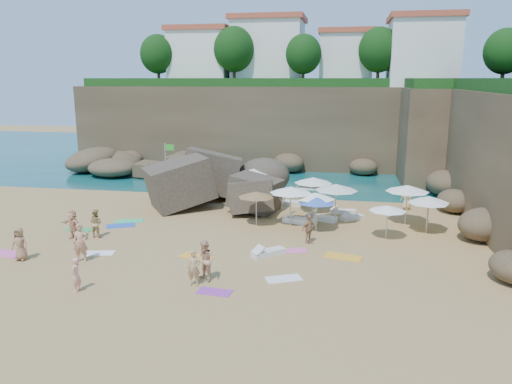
% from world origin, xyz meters
% --- Properties ---
extents(ground, '(120.00, 120.00, 0.00)m').
position_xyz_m(ground, '(0.00, 0.00, 0.00)').
color(ground, tan).
rests_on(ground, ground).
extents(seawater, '(120.00, 120.00, 0.00)m').
position_xyz_m(seawater, '(0.00, 30.00, 0.00)').
color(seawater, '#0C4751').
rests_on(seawater, ground).
extents(cliff_back, '(44.00, 8.00, 8.00)m').
position_xyz_m(cliff_back, '(2.00, 25.00, 4.00)').
color(cliff_back, brown).
rests_on(cliff_back, ground).
extents(cliff_corner, '(10.00, 12.00, 8.00)m').
position_xyz_m(cliff_corner, '(17.00, 20.00, 4.00)').
color(cliff_corner, brown).
rests_on(cliff_corner, ground).
extents(rock_promontory, '(12.00, 7.00, 2.00)m').
position_xyz_m(rock_promontory, '(-11.00, 16.00, 0.00)').
color(rock_promontory, brown).
rests_on(rock_promontory, ground).
extents(clifftop_buildings, '(28.48, 9.48, 7.00)m').
position_xyz_m(clifftop_buildings, '(2.96, 25.79, 11.24)').
color(clifftop_buildings, white).
rests_on(clifftop_buildings, cliff_back).
extents(clifftop_trees, '(35.60, 23.82, 4.40)m').
position_xyz_m(clifftop_trees, '(4.78, 19.52, 11.26)').
color(clifftop_trees, '#11380F').
rests_on(clifftop_trees, ground).
extents(marina_masts, '(3.10, 0.10, 6.00)m').
position_xyz_m(marina_masts, '(-16.50, 30.00, 3.00)').
color(marina_masts, white).
rests_on(marina_masts, ground).
extents(rock_outcrop, '(10.07, 8.44, 3.51)m').
position_xyz_m(rock_outcrop, '(-0.58, 8.18, 0.00)').
color(rock_outcrop, brown).
rests_on(rock_outcrop, ground).
extents(flag_pole, '(0.77, 0.09, 3.95)m').
position_xyz_m(flag_pole, '(-6.19, 9.88, 2.52)').
color(flag_pole, silver).
rests_on(flag_pole, ground).
extents(parasol_0, '(2.26, 2.26, 2.14)m').
position_xyz_m(parasol_0, '(5.25, 6.09, 1.96)').
color(parasol_0, silver).
rests_on(parasol_0, ground).
extents(parasol_1, '(2.40, 2.40, 2.27)m').
position_xyz_m(parasol_1, '(0.67, 9.42, 2.08)').
color(parasol_1, silver).
rests_on(parasol_1, ground).
extents(parasol_2, '(2.53, 2.53, 2.39)m').
position_xyz_m(parasol_2, '(5.27, 6.29, 2.19)').
color(parasol_2, silver).
rests_on(parasol_2, ground).
extents(parasol_3, '(2.27, 2.27, 2.14)m').
position_xyz_m(parasol_3, '(12.15, 3.04, 1.97)').
color(parasol_3, silver).
rests_on(parasol_3, ground).
extents(parasol_4, '(2.61, 2.61, 2.46)m').
position_xyz_m(parasol_4, '(11.08, 4.47, 2.26)').
color(parasol_4, silver).
rests_on(parasol_4, ground).
extents(parasol_5, '(2.56, 2.56, 2.42)m').
position_xyz_m(parasol_5, '(4.13, 3.00, 2.22)').
color(parasol_5, silver).
rests_on(parasol_5, ground).
extents(parasol_6, '(2.24, 2.24, 2.12)m').
position_xyz_m(parasol_6, '(2.09, 2.62, 1.94)').
color(parasol_6, silver).
rests_on(parasol_6, ground).
extents(parasol_7, '(2.63, 2.63, 2.49)m').
position_xyz_m(parasol_7, '(6.82, 3.94, 2.28)').
color(parasol_7, silver).
rests_on(parasol_7, ground).
extents(parasol_8, '(2.04, 2.04, 1.93)m').
position_xyz_m(parasol_8, '(9.71, 1.31, 1.77)').
color(parasol_8, silver).
rests_on(parasol_8, ground).
extents(parasol_9, '(2.32, 2.32, 2.19)m').
position_xyz_m(parasol_9, '(5.64, 2.59, 2.01)').
color(parasol_9, silver).
rests_on(parasol_9, ground).
extents(parasol_10, '(2.17, 2.17, 2.05)m').
position_xyz_m(parasol_10, '(5.76, 2.04, 1.89)').
color(parasol_10, silver).
rests_on(parasol_10, ground).
extents(parasol_11, '(2.27, 2.27, 2.15)m').
position_xyz_m(parasol_11, '(12.08, 2.77, 1.97)').
color(parasol_11, silver).
rests_on(parasol_11, ground).
extents(lounger_0, '(2.02, 1.08, 0.30)m').
position_xyz_m(lounger_0, '(3.55, 8.00, 0.15)').
color(lounger_0, white).
rests_on(lounger_0, ground).
extents(lounger_1, '(2.09, 1.22, 0.31)m').
position_xyz_m(lounger_1, '(5.95, 4.36, 0.15)').
color(lounger_1, white).
rests_on(lounger_1, ground).
extents(lounger_2, '(1.58, 1.34, 0.24)m').
position_xyz_m(lounger_2, '(7.90, 4.95, 0.12)').
color(lounger_2, silver).
rests_on(lounger_2, ground).
extents(lounger_3, '(2.17, 1.21, 0.32)m').
position_xyz_m(lounger_3, '(4.67, 3.53, 0.16)').
color(lounger_3, white).
rests_on(lounger_3, ground).
extents(lounger_4, '(1.72, 0.71, 0.26)m').
position_xyz_m(lounger_4, '(7.29, 6.33, 0.13)').
color(lounger_4, white).
rests_on(lounger_4, ground).
extents(lounger_5, '(1.74, 1.66, 0.28)m').
position_xyz_m(lounger_5, '(3.64, -2.49, 0.14)').
color(lounger_5, silver).
rests_on(lounger_5, ground).
extents(towel_1, '(1.93, 1.22, 0.03)m').
position_xyz_m(towel_1, '(-9.63, -4.68, 0.02)').
color(towel_1, '#E659A2').
rests_on(towel_1, ground).
extents(towel_2, '(1.89, 1.32, 0.03)m').
position_xyz_m(towel_2, '(0.10, -3.39, 0.02)').
color(towel_2, '#FFA228').
rests_on(towel_2, ground).
extents(towel_3, '(1.73, 1.05, 0.03)m').
position_xyz_m(towel_3, '(-8.11, -0.17, 0.01)').
color(towel_3, green).
rests_on(towel_3, ground).
extents(towel_5, '(1.62, 1.06, 0.03)m').
position_xyz_m(towel_5, '(-4.97, -3.77, 0.01)').
color(towel_5, white).
rests_on(towel_5, ground).
extents(towel_6, '(1.52, 0.87, 0.03)m').
position_xyz_m(towel_6, '(2.09, -7.34, 0.01)').
color(towel_6, purple).
rests_on(towel_6, ground).
extents(towel_8, '(1.91, 1.50, 0.03)m').
position_xyz_m(towel_8, '(-6.04, 1.02, 0.02)').
color(towel_8, blue).
rests_on(towel_8, ground).
extents(towel_9, '(1.71, 1.28, 0.03)m').
position_xyz_m(towel_9, '(4.77, -1.65, 0.01)').
color(towel_9, pink).
rests_on(towel_9, ground).
extents(towel_10, '(2.01, 1.35, 0.03)m').
position_xyz_m(towel_10, '(7.38, -2.11, 0.02)').
color(towel_10, gold).
rests_on(towel_10, ground).
extents(towel_11, '(1.91, 1.31, 0.03)m').
position_xyz_m(towel_11, '(-5.94, 2.06, 0.02)').
color(towel_11, '#38C474').
rests_on(towel_11, ground).
extents(towel_13, '(1.78, 1.39, 0.03)m').
position_xyz_m(towel_13, '(4.78, -5.42, 0.01)').
color(towel_13, white).
rests_on(towel_13, ground).
extents(person_stand_0, '(0.80, 0.62, 1.93)m').
position_xyz_m(person_stand_0, '(-5.25, -5.00, 0.97)').
color(person_stand_0, tan).
rests_on(person_stand_0, ground).
extents(person_stand_1, '(0.84, 0.69, 1.63)m').
position_xyz_m(person_stand_1, '(-6.44, -1.25, 0.81)').
color(person_stand_1, tan).
rests_on(person_stand_1, ground).
extents(person_stand_2, '(1.13, 0.77, 1.62)m').
position_xyz_m(person_stand_2, '(2.82, 6.27, 0.81)').
color(person_stand_2, tan).
rests_on(person_stand_2, ground).
extents(person_stand_3, '(0.92, 0.96, 1.60)m').
position_xyz_m(person_stand_3, '(5.49, -0.22, 0.80)').
color(person_stand_3, '#A77B53').
rests_on(person_stand_3, ground).
extents(person_stand_4, '(0.91, 0.89, 1.68)m').
position_xyz_m(person_stand_4, '(11.52, 8.19, 0.84)').
color(person_stand_4, '#E2B676').
rests_on(person_stand_4, ground).
extents(person_stand_5, '(1.53, 0.54, 1.61)m').
position_xyz_m(person_stand_5, '(-5.52, 10.10, 0.81)').
color(person_stand_5, '#AD6756').
rests_on(person_stand_5, ground).
extents(person_stand_6, '(0.37, 0.55, 1.50)m').
position_xyz_m(person_stand_6, '(-3.65, -8.29, 0.75)').
color(person_stand_6, '#F7A08C').
rests_on(person_stand_6, ground).
extents(person_lie_2, '(0.89, 1.67, 0.43)m').
position_xyz_m(person_lie_2, '(-8.29, -5.36, 0.22)').
color(person_lie_2, '#95694A').
rests_on(person_lie_2, ground).
extents(person_lie_3, '(2.03, 2.09, 0.43)m').
position_xyz_m(person_lie_3, '(-7.49, -1.85, 0.22)').
color(person_lie_3, tan).
rests_on(person_lie_3, ground).
extents(person_lie_4, '(0.83, 1.62, 0.37)m').
position_xyz_m(person_lie_4, '(1.03, -6.77, 0.18)').
color(person_lie_4, tan).
rests_on(person_lie_4, ground).
extents(person_lie_5, '(1.72, 2.00, 0.68)m').
position_xyz_m(person_lie_5, '(1.39, -6.27, 0.34)').
color(person_lie_5, tan).
rests_on(person_lie_5, ground).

